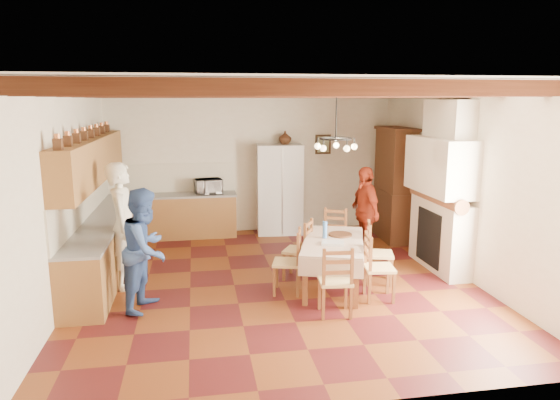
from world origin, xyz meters
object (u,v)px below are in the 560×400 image
Objects in this scene: chair_right_near at (380,267)px; chair_end_near at (335,280)px; hutch at (394,184)px; refrigerator at (279,189)px; chair_end_far at (334,237)px; person_man at (124,226)px; person_woman_red at (365,212)px; chair_left_far at (298,249)px; person_woman_blue at (146,249)px; chair_left_near at (287,261)px; chair_right_far at (380,253)px; dining_table at (333,245)px; microwave at (208,186)px.

chair_right_near is 0.86m from chair_end_near.
refrigerator is at bearing 160.09° from hutch.
chair_end_far is at bearing -72.32° from refrigerator.
person_man is 4.15m from person_woman_red.
person_woman_blue reaches higher than chair_left_far.
person_man is (-3.38, -0.49, 0.47)m from chair_end_far.
person_woman_red is (1.70, 1.52, 0.34)m from chair_left_near.
person_woman_blue is at bearing 112.56° from chair_right_far.
chair_end_near reaches higher than dining_table.
chair_end_far is 0.58× the size of person_woman_red.
chair_right_far is 1.00× the size of chair_end_near.
microwave is (-2.04, 2.25, 0.57)m from chair_end_far.
refrigerator is 4.32m from chair_end_near.
refrigerator is 3.46m from chair_right_far.
chair_right_near is at bearing -18.78° from person_woman_red.
refrigerator is 1.97× the size of chair_end_near.
dining_table is 1.14× the size of person_woman_red.
refrigerator is 3.50× the size of microwave.
chair_right_far is 3.49m from person_woman_blue.
hutch reaches higher than chair_end_far.
chair_left_near is 0.58× the size of person_woman_blue.
person_man reaches higher than person_woman_blue.
person_woman_blue is at bearing -119.49° from refrigerator.
person_man is 1.16× the size of person_woman_red.
person_woman_red is at bearing -76.75° from person_man.
person_woman_red reaches higher than chair_end_far.
dining_table is at bearing -98.90° from person_man.
person_man is at bearing -83.72° from person_woman_red.
chair_right_near is (0.78, -3.89, -0.46)m from refrigerator.
microwave is at bearing -126.09° from chair_left_far.
chair_left_near is 2.30m from person_woman_red.
chair_left_far is 1.00× the size of chair_end_near.
person_man is 1.15× the size of person_woman_blue.
microwave is at bearing 54.34° from chair_right_far.
person_woman_blue reaches higher than chair_right_near.
microwave is (-1.30, 2.82, 0.57)m from chair_left_far.
chair_right_far and chair_end_near have the same top height.
person_woman_red is (1.23, -1.92, -0.12)m from refrigerator.
microwave is (-1.75, 3.28, 0.39)m from dining_table.
chair_right_far is at bearing 100.95° from chair_left_far.
refrigerator is at bearing 33.60° from chair_right_far.
dining_table is at bearing -73.47° from microwave.
chair_left_near is at bearing -54.11° from person_woman_red.
person_man is at bearing 81.32° from chair_right_near.
chair_end_near is (-0.76, -0.40, 0.00)m from chair_right_near.
person_woman_red is (-0.97, -1.02, -0.31)m from hutch.
chair_left_near is at bearing 112.64° from chair_right_far.
person_man is (-2.36, 0.65, 0.47)m from chair_left_near.
microwave is (-3.69, 0.84, -0.08)m from hutch.
chair_left_far is 1.00× the size of chair_right_near.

